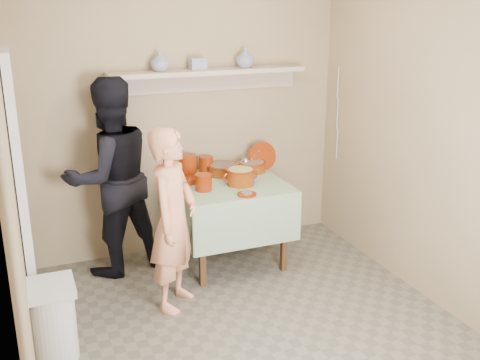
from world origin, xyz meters
name	(u,v)px	position (x,y,z in m)	size (l,w,h in m)	color
ground	(260,338)	(0.00, 0.00, 0.00)	(3.50, 3.50, 0.00)	#615B4C
tile_panel	(22,191)	(-1.46, 0.95, 1.00)	(0.06, 0.70, 2.00)	silver
plate_stack_a	(188,166)	(-0.04, 1.54, 0.87)	(0.16, 0.16, 0.22)	#6A1B06
plate_stack_b	(206,165)	(0.16, 1.61, 0.84)	(0.13, 0.13, 0.16)	#6A1B06
bowl_stack	(204,182)	(-0.02, 1.14, 0.83)	(0.14, 0.14, 0.14)	#6A1B06
empty_bowl	(188,180)	(-0.09, 1.38, 0.79)	(0.17, 0.17, 0.05)	#6A1B06
propped_lid	(262,156)	(0.71, 1.56, 0.88)	(0.28, 0.28, 0.02)	#6A1B06
vase_right	(245,58)	(0.55, 1.62, 1.81)	(0.17, 0.17, 0.18)	navy
vase_left	(160,61)	(-0.24, 1.64, 1.81)	(0.16, 0.16, 0.17)	navy
ceramic_box	(198,64)	(0.10, 1.63, 1.77)	(0.14, 0.10, 0.10)	navy
person_cook	(173,220)	(-0.42, 0.70, 0.72)	(0.52, 0.34, 1.43)	#E18C61
person_helper	(111,178)	(-0.75, 1.49, 0.86)	(0.84, 0.65, 1.72)	black
room_shell	(263,117)	(0.00, 0.00, 1.61)	(3.04, 3.54, 2.62)	#9C845F
serving_table	(228,195)	(0.25, 1.28, 0.64)	(0.97, 0.97, 0.76)	#4C2D16
cazuela_meat_a	(223,169)	(0.29, 1.51, 0.82)	(0.30, 0.30, 0.10)	#602103
cazuela_meat_b	(252,166)	(0.57, 1.49, 0.82)	(0.28, 0.28, 0.10)	#602103
ladle	(246,161)	(0.51, 1.50, 0.87)	(0.08, 0.26, 0.19)	silver
cazuela_rice	(240,175)	(0.32, 1.17, 0.85)	(0.33, 0.25, 0.14)	#602103
front_plate	(247,194)	(0.27, 0.89, 0.77)	(0.16, 0.16, 0.03)	#6A1B06
wall_shelf	(208,74)	(0.20, 1.65, 1.67)	(1.80, 0.25, 0.21)	tan
trash_bin	(53,321)	(-1.37, 0.30, 0.28)	(0.32, 0.32, 0.56)	silver
electrical_cord	(337,114)	(1.47, 1.48, 1.25)	(0.01, 0.05, 0.90)	silver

